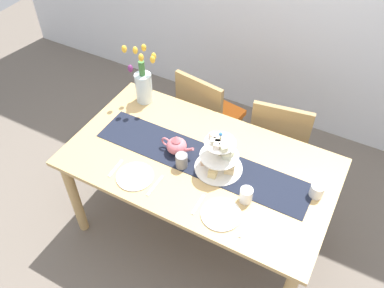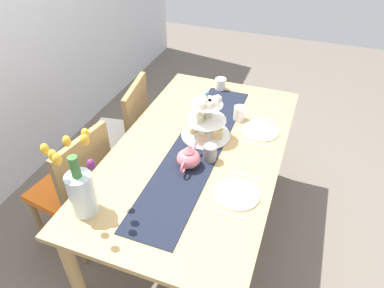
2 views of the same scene
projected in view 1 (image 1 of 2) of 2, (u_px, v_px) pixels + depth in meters
name	position (u px, v px, depth m)	size (l,w,h in m)	color
ground_plane	(198.00, 228.00, 3.14)	(8.00, 8.00, 0.00)	#6B6056
dining_table	(199.00, 172.00, 2.66)	(1.70, 0.95, 0.78)	tan
chair_left	(207.00, 114.00, 3.31)	(0.48, 0.48, 0.91)	olive
chair_right	(279.00, 139.00, 3.11)	(0.48, 0.48, 0.91)	olive
table_runner	(200.00, 160.00, 2.59)	(1.43, 0.29, 0.00)	black
tiered_cake_stand	(219.00, 157.00, 2.47)	(0.30, 0.30, 0.30)	beige
teapot	(176.00, 145.00, 2.60)	(0.24, 0.13, 0.14)	#D66B75
tulip_vase	(143.00, 83.00, 2.90)	(0.25, 0.24, 0.45)	silver
cream_jug	(317.00, 191.00, 2.36)	(0.08, 0.08, 0.09)	white
dinner_plate_left	(135.00, 176.00, 2.49)	(0.23, 0.23, 0.01)	white
fork_left	(116.00, 168.00, 2.54)	(0.02, 0.15, 0.01)	silver
knife_left	(155.00, 186.00, 2.44)	(0.01, 0.17, 0.01)	silver
dinner_plate_right	(221.00, 214.00, 2.29)	(0.23, 0.23, 0.01)	white
fork_right	(198.00, 204.00, 2.34)	(0.02, 0.15, 0.01)	silver
knife_right	(245.00, 225.00, 2.24)	(0.01, 0.17, 0.01)	silver
mug_grey	(182.00, 161.00, 2.52)	(0.08, 0.08, 0.10)	slate
mug_white_text	(246.00, 195.00, 2.33)	(0.08, 0.08, 0.10)	white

